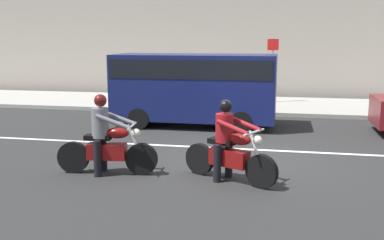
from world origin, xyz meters
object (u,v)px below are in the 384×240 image
motorcycle_with_rider_gray (106,142)px  motorcycle_with_rider_crimson (229,148)px  street_sign_post (273,64)px  parked_van_navy (195,85)px

motorcycle_with_rider_gray → motorcycle_with_rider_crimson: 2.47m
motorcycle_with_rider_crimson → street_sign_post: size_ratio=0.74×
street_sign_post → motorcycle_with_rider_crimson: bearing=-92.9°
street_sign_post → motorcycle_with_rider_gray: bearing=-106.4°
motorcycle_with_rider_gray → street_sign_post: size_ratio=0.81×
motorcycle_with_rider_crimson → motorcycle_with_rider_gray: bearing=-179.2°
motorcycle_with_rider_gray → parked_van_navy: bearing=81.9°
motorcycle_with_rider_gray → street_sign_post: street_sign_post is taller
motorcycle_with_rider_crimson → parked_van_navy: parked_van_navy is taller
motorcycle_with_rider_crimson → parked_van_navy: bearing=107.7°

